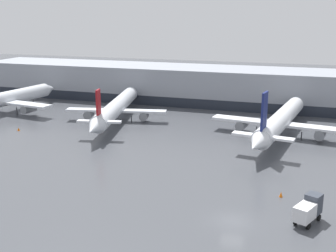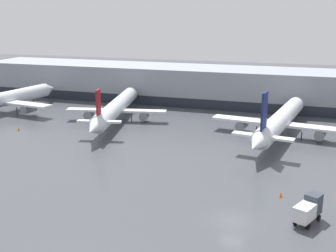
{
  "view_description": "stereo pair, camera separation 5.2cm",
  "coord_description": "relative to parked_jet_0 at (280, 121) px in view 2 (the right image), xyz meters",
  "views": [
    {
      "loc": [
        6.35,
        -42.22,
        22.08
      ],
      "look_at": [
        -16.08,
        25.81,
        3.0
      ],
      "focal_mm": 45.0,
      "sensor_mm": 36.0,
      "label": 1
    },
    {
      "loc": [
        6.4,
        -42.2,
        22.08
      ],
      "look_at": [
        -16.08,
        25.81,
        3.0
      ],
      "focal_mm": 45.0,
      "sensor_mm": 36.0,
      "label": 2
    }
  ],
  "objects": [
    {
      "name": "parked_jet_1",
      "position": [
        -33.82,
        1.24,
        -0.1
      ],
      "size": [
        21.38,
        39.1,
        9.14
      ],
      "rotation": [
        0.0,
        0.0,
        1.78
      ],
      "color": "silver",
      "rests_on": "ground_plane"
    },
    {
      "name": "traffic_cone_0",
      "position": [
        2.12,
        -27.63,
        -2.66
      ],
      "size": [
        0.45,
        0.45,
        0.67
      ],
      "color": "orange",
      "rests_on": "ground_plane"
    },
    {
      "name": "parked_jet_0",
      "position": [
        0.0,
        0.0,
        0.0
      ],
      "size": [
        25.96,
        38.45,
        10.5
      ],
      "rotation": [
        0.0,
        0.0,
        1.43
      ],
      "color": "silver",
      "rests_on": "ground_plane"
    },
    {
      "name": "parked_jet_2",
      "position": [
        -61.21,
        -0.0,
        0.23
      ],
      "size": [
        25.38,
        33.63,
        9.18
      ],
      "rotation": [
        0.0,
        0.0,
        1.43
      ],
      "color": "silver",
      "rests_on": "ground_plane"
    },
    {
      "name": "terminal_building",
      "position": [
        -2.32,
        26.1,
        1.5
      ],
      "size": [
        160.0,
        28.71,
        9.0
      ],
      "color": "gray",
      "rests_on": "ground_plane"
    },
    {
      "name": "traffic_cone_3",
      "position": [
        -48.83,
        -11.76,
        -2.71
      ],
      "size": [
        0.5,
        0.5,
        0.57
      ],
      "color": "orange",
      "rests_on": "ground_plane"
    },
    {
      "name": "service_truck_0",
      "position": [
        5.32,
        -33.56,
        -1.38
      ],
      "size": [
        3.18,
        4.54,
        2.96
      ],
      "rotation": [
        0.0,
        0.0,
        1.15
      ],
      "color": "silver",
      "rests_on": "ground_plane"
    },
    {
      "name": "ground_plane",
      "position": [
        -2.45,
        -35.83,
        -2.99
      ],
      "size": [
        320.0,
        320.0,
        0.0
      ],
      "primitive_type": "plane",
      "color": "#424449"
    }
  ]
}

